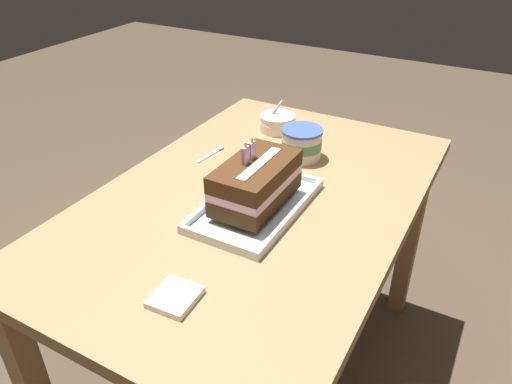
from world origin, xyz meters
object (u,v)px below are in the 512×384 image
(serving_spoon_near_tray, at_px, (215,151))
(napkin_pile, at_px, (175,297))
(foil_tray, at_px, (256,206))
(birthday_cake, at_px, (256,182))
(ice_cream_tub, at_px, (302,143))
(bowl_stack, at_px, (278,123))

(serving_spoon_near_tray, relative_size, napkin_pile, 1.32)
(foil_tray, height_order, birthday_cake, birthday_cake)
(birthday_cake, height_order, napkin_pile, birthday_cake)
(ice_cream_tub, bearing_deg, birthday_cake, -176.99)
(foil_tray, height_order, serving_spoon_near_tray, foil_tray)
(foil_tray, relative_size, serving_spoon_near_tray, 2.92)
(serving_spoon_near_tray, bearing_deg, bowl_stack, -21.52)
(birthday_cake, bearing_deg, serving_spoon_near_tray, 50.38)
(birthday_cake, height_order, serving_spoon_near_tray, birthday_cake)
(birthday_cake, bearing_deg, bowl_stack, 20.29)
(foil_tray, height_order, bowl_stack, bowl_stack)
(ice_cream_tub, height_order, serving_spoon_near_tray, ice_cream_tub)
(serving_spoon_near_tray, bearing_deg, birthday_cake, -129.62)
(foil_tray, relative_size, ice_cream_tub, 2.99)
(foil_tray, relative_size, napkin_pile, 3.85)
(birthday_cake, relative_size, bowl_stack, 2.04)
(napkin_pile, bearing_deg, serving_spoon_near_tray, 25.94)
(birthday_cake, height_order, bowl_stack, birthday_cake)
(bowl_stack, distance_m, napkin_pile, 0.85)
(foil_tray, distance_m, ice_cream_tub, 0.32)
(birthday_cake, relative_size, ice_cream_tub, 1.98)
(birthday_cake, bearing_deg, napkin_pile, -176.86)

